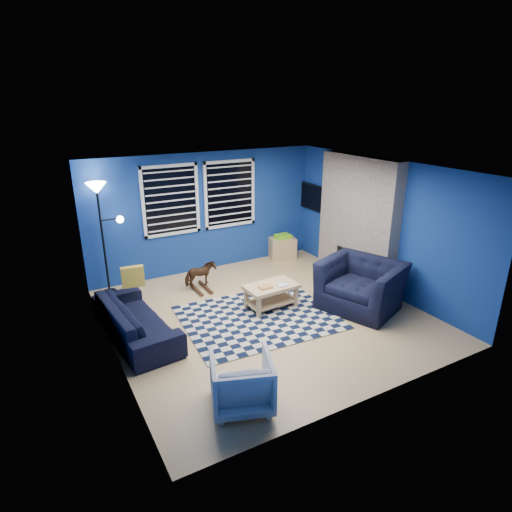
{
  "coord_description": "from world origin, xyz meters",
  "views": [
    {
      "loc": [
        -3.31,
        -5.64,
        3.5
      ],
      "look_at": [
        -0.02,
        0.3,
        0.99
      ],
      "focal_mm": 30.0,
      "sensor_mm": 36.0,
      "label": 1
    }
  ],
  "objects_px": {
    "tv": "(315,198)",
    "rocking_horse": "(200,275)",
    "armchair_big": "(361,285)",
    "coffee_table": "(271,291)",
    "sofa": "(136,320)",
    "armchair_bent": "(242,382)",
    "floor_lamp": "(100,204)",
    "cabinet": "(282,248)"
  },
  "relations": [
    {
      "from": "coffee_table",
      "to": "armchair_big",
      "type": "bearing_deg",
      "value": -28.29
    },
    {
      "from": "coffee_table",
      "to": "sofa",
      "type": "bearing_deg",
      "value": 175.6
    },
    {
      "from": "coffee_table",
      "to": "floor_lamp",
      "type": "xyz_separation_m",
      "value": [
        -2.36,
        2.05,
        1.42
      ]
    },
    {
      "from": "tv",
      "to": "cabinet",
      "type": "height_order",
      "value": "tv"
    },
    {
      "from": "coffee_table",
      "to": "cabinet",
      "type": "bearing_deg",
      "value": 53.24
    },
    {
      "from": "sofa",
      "to": "armchair_bent",
      "type": "xyz_separation_m",
      "value": [
        0.7,
        -2.22,
        0.04
      ]
    },
    {
      "from": "rocking_horse",
      "to": "armchair_big",
      "type": "bearing_deg",
      "value": -135.77
    },
    {
      "from": "armchair_big",
      "to": "cabinet",
      "type": "bearing_deg",
      "value": 155.31
    },
    {
      "from": "armchair_bent",
      "to": "rocking_horse",
      "type": "height_order",
      "value": "armchair_bent"
    },
    {
      "from": "armchair_bent",
      "to": "armchair_big",
      "type": "bearing_deg",
      "value": -136.89
    },
    {
      "from": "rocking_horse",
      "to": "armchair_bent",
      "type": "bearing_deg",
      "value": 163.6
    },
    {
      "from": "armchair_big",
      "to": "coffee_table",
      "type": "xyz_separation_m",
      "value": [
        -1.38,
        0.74,
        -0.11
      ]
    },
    {
      "from": "sofa",
      "to": "rocking_horse",
      "type": "relative_size",
      "value": 3.39
    },
    {
      "from": "sofa",
      "to": "tv",
      "type": "bearing_deg",
      "value": -75.82
    },
    {
      "from": "tv",
      "to": "sofa",
      "type": "xyz_separation_m",
      "value": [
        -4.55,
        -1.62,
        -1.11
      ]
    },
    {
      "from": "armchair_bent",
      "to": "coffee_table",
      "type": "bearing_deg",
      "value": -108.84
    },
    {
      "from": "coffee_table",
      "to": "floor_lamp",
      "type": "relative_size",
      "value": 0.45
    },
    {
      "from": "sofa",
      "to": "coffee_table",
      "type": "xyz_separation_m",
      "value": [
        2.33,
        -0.18,
        0.03
      ]
    },
    {
      "from": "cabinet",
      "to": "floor_lamp",
      "type": "bearing_deg",
      "value": -164.75
    },
    {
      "from": "armchair_bent",
      "to": "floor_lamp",
      "type": "height_order",
      "value": "floor_lamp"
    },
    {
      "from": "tv",
      "to": "coffee_table",
      "type": "relative_size",
      "value": 1.06
    },
    {
      "from": "armchair_big",
      "to": "armchair_bent",
      "type": "bearing_deg",
      "value": -88.35
    },
    {
      "from": "armchair_big",
      "to": "rocking_horse",
      "type": "height_order",
      "value": "armchair_big"
    },
    {
      "from": "rocking_horse",
      "to": "coffee_table",
      "type": "bearing_deg",
      "value": -151.01
    },
    {
      "from": "tv",
      "to": "rocking_horse",
      "type": "height_order",
      "value": "tv"
    },
    {
      "from": "sofa",
      "to": "armchair_big",
      "type": "height_order",
      "value": "armchair_big"
    },
    {
      "from": "sofa",
      "to": "cabinet",
      "type": "distance_m",
      "value": 4.3
    },
    {
      "from": "tv",
      "to": "sofa",
      "type": "height_order",
      "value": "tv"
    },
    {
      "from": "rocking_horse",
      "to": "tv",
      "type": "bearing_deg",
      "value": -83.33
    },
    {
      "from": "coffee_table",
      "to": "floor_lamp",
      "type": "height_order",
      "value": "floor_lamp"
    },
    {
      "from": "cabinet",
      "to": "floor_lamp",
      "type": "height_order",
      "value": "floor_lamp"
    },
    {
      "from": "tv",
      "to": "rocking_horse",
      "type": "bearing_deg",
      "value": -170.81
    },
    {
      "from": "tv",
      "to": "armchair_big",
      "type": "xyz_separation_m",
      "value": [
        -0.83,
        -2.55,
        -0.97
      ]
    },
    {
      "from": "sofa",
      "to": "armchair_bent",
      "type": "distance_m",
      "value": 2.33
    },
    {
      "from": "armchair_bent",
      "to": "rocking_horse",
      "type": "relative_size",
      "value": 1.25
    },
    {
      "from": "tv",
      "to": "floor_lamp",
      "type": "distance_m",
      "value": 4.59
    },
    {
      "from": "cabinet",
      "to": "armchair_bent",
      "type": "bearing_deg",
      "value": -112.55
    },
    {
      "from": "sofa",
      "to": "armchair_bent",
      "type": "height_order",
      "value": "armchair_bent"
    },
    {
      "from": "sofa",
      "to": "armchair_big",
      "type": "xyz_separation_m",
      "value": [
        3.72,
        -0.92,
        0.13
      ]
    },
    {
      "from": "sofa",
      "to": "armchair_big",
      "type": "bearing_deg",
      "value": -109.42
    },
    {
      "from": "armchair_big",
      "to": "armchair_bent",
      "type": "height_order",
      "value": "armchair_big"
    },
    {
      "from": "armchair_bent",
      "to": "tv",
      "type": "bearing_deg",
      "value": -115.17
    }
  ]
}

